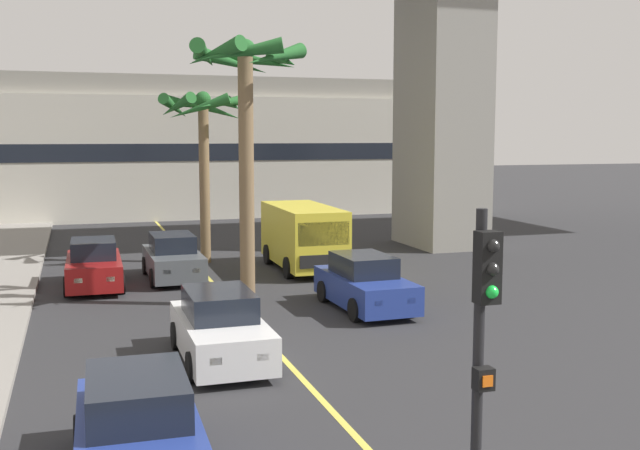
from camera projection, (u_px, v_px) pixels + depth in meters
name	position (u px, v px, depth m)	size (l,w,h in m)	color
lane_stripe_center	(223.00, 294.00, 23.84)	(0.14, 56.00, 0.01)	#DBCC4C
pier_building_backdrop	(148.00, 148.00, 46.89)	(39.64, 8.04, 8.40)	beige
car_queue_front	(94.00, 266.00, 24.74)	(1.89, 4.13, 1.56)	maroon
car_queue_second	(220.00, 329.00, 16.68)	(1.84, 4.10, 1.56)	white
car_queue_third	(365.00, 284.00, 21.68)	(1.91, 4.14, 1.56)	navy
car_queue_fourth	(138.00, 435.00, 10.80)	(1.91, 4.14, 1.56)	navy
car_queue_fifth	(173.00, 259.00, 26.16)	(1.87, 4.12, 1.56)	#4C5156
delivery_van	(303.00, 235.00, 27.94)	(2.22, 5.28, 2.36)	yellow
traffic_light_median_near	(482.00, 349.00, 8.03)	(0.24, 0.37, 4.20)	black
palm_tree_near_median	(245.00, 94.00, 21.49)	(3.46, 3.53, 7.65)	brown
palm_tree_mid_median	(203.00, 124.00, 29.10)	(3.47, 3.55, 6.62)	brown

